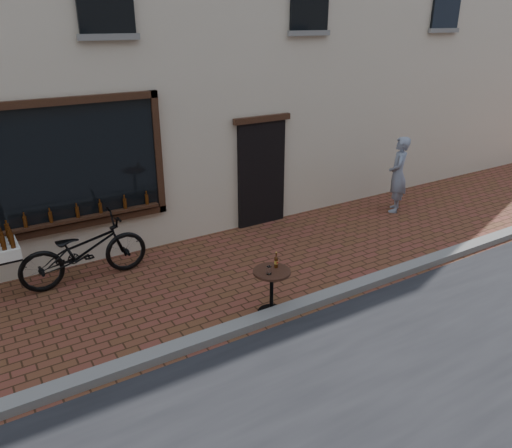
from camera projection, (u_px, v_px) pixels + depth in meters
ground at (277, 326)px, 7.22m from camera, size 90.00×90.00×0.00m
kerb at (269, 316)px, 7.36m from camera, size 90.00×0.25×0.12m
cargo_bicycle at (81, 250)px, 8.27m from camera, size 2.44×0.77×1.18m
bistro_table at (272, 283)px, 7.37m from camera, size 0.56×0.56×0.96m
pedestrian at (398, 175)px, 11.22m from camera, size 0.74×0.73×1.72m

